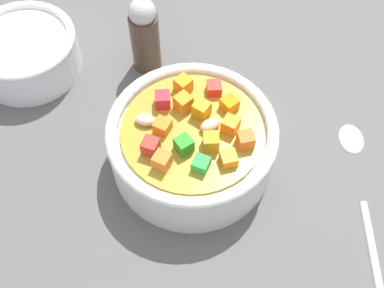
{
  "coord_description": "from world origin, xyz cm",
  "views": [
    {
      "loc": [
        -18.01,
        16.95,
        41.6
      ],
      "look_at": [
        0.0,
        0.0,
        2.93
      ],
      "focal_mm": 46.31,
      "sensor_mm": 36.0,
      "label": 1
    }
  ],
  "objects": [
    {
      "name": "spoon",
      "position": [
        -13.95,
        -8.69,
        0.41
      ],
      "size": [
        17.1,
        16.65,
        0.89
      ],
      "rotation": [
        0.0,
        0.0,
        5.51
      ],
      "color": "silver",
      "rests_on": "ground_plane"
    },
    {
      "name": "pepper_shaker",
      "position": [
        12.4,
        -4.93,
        4.49
      ],
      "size": [
        3.07,
        3.07,
        9.03
      ],
      "color": "#4C3828",
      "rests_on": "ground_plane"
    },
    {
      "name": "soup_bowl_main",
      "position": [
        -0.0,
        -0.0,
        3.14
      ],
      "size": [
        15.55,
        15.55,
        6.79
      ],
      "color": "white",
      "rests_on": "ground_plane"
    },
    {
      "name": "ground_plane",
      "position": [
        0.0,
        0.0,
        -1.0
      ],
      "size": [
        140.0,
        140.0,
        2.0
      ],
      "primitive_type": "cube",
      "color": "#565451"
    },
    {
      "name": "side_bowl_small",
      "position": [
        20.91,
        4.73,
        2.45
      ],
      "size": [
        11.31,
        11.31,
        4.75
      ],
      "color": "white",
      "rests_on": "ground_plane"
    }
  ]
}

